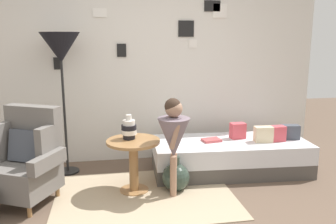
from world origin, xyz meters
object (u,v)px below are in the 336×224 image
(side_table, at_px, (134,155))
(book_on_daybed, at_px, (211,140))
(floor_lamp, at_px, (61,51))
(armchair, at_px, (26,160))
(vase_striped, at_px, (129,129))
(daybed, at_px, (230,156))
(person_child, at_px, (174,135))
(demijohn_near, at_px, (176,177))

(side_table, distance_m, book_on_daybed, 1.07)
(floor_lamp, bearing_deg, book_on_daybed, -10.03)
(armchair, distance_m, book_on_daybed, 2.13)
(side_table, bearing_deg, book_on_daybed, 21.73)
(vase_striped, bearing_deg, armchair, -175.31)
(daybed, height_order, person_child, person_child)
(daybed, distance_m, vase_striped, 1.40)
(vase_striped, distance_m, person_child, 0.50)
(daybed, height_order, vase_striped, vase_striped)
(daybed, bearing_deg, armchair, -170.12)
(person_child, height_order, book_on_daybed, person_child)
(armchair, height_order, person_child, person_child)
(person_child, height_order, demijohn_near, person_child)
(daybed, height_order, floor_lamp, floor_lamp)
(floor_lamp, height_order, demijohn_near, floor_lamp)
(vase_striped, distance_m, book_on_daybed, 1.12)
(armchair, height_order, floor_lamp, floor_lamp)
(demijohn_near, bearing_deg, person_child, -113.39)
(side_table, bearing_deg, armchair, -178.45)
(floor_lamp, height_order, book_on_daybed, floor_lamp)
(side_table, distance_m, vase_striped, 0.28)
(side_table, relative_size, floor_lamp, 0.34)
(armchair, xyz_separation_m, person_child, (1.50, -0.13, 0.23))
(daybed, xyz_separation_m, floor_lamp, (-2.01, 0.33, 1.30))
(side_table, bearing_deg, floor_lamp, 137.55)
(vase_striped, relative_size, floor_lamp, 0.15)
(demijohn_near, bearing_deg, daybed, 29.26)
(armchair, bearing_deg, person_child, -5.08)
(vase_striped, height_order, floor_lamp, floor_lamp)
(vase_striped, height_order, demijohn_near, vase_striped)
(armchair, height_order, daybed, armchair)
(floor_lamp, bearing_deg, armchair, -113.49)
(floor_lamp, xyz_separation_m, demijohn_near, (1.23, -0.77, -1.34))
(side_table, height_order, book_on_daybed, side_table)
(side_table, height_order, demijohn_near, side_table)
(daybed, relative_size, person_child, 1.85)
(floor_lamp, height_order, person_child, floor_lamp)
(armchair, relative_size, side_table, 1.67)
(armchair, relative_size, person_child, 0.92)
(daybed, relative_size, vase_striped, 7.31)
(armchair, relative_size, book_on_daybed, 4.41)
(armchair, bearing_deg, side_table, 1.55)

